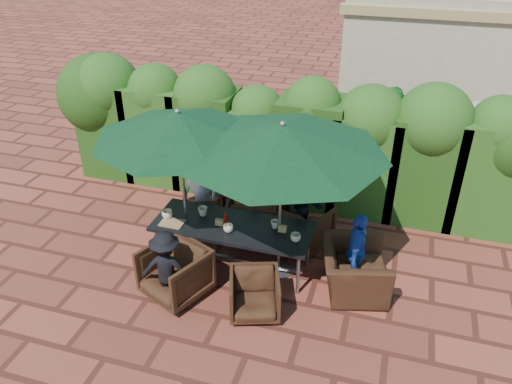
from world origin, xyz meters
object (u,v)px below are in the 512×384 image
(chair_far_mid, at_px, (252,213))
(chair_near_left, at_px, (175,270))
(chair_end_right, at_px, (355,263))
(chair_far_left, at_px, (203,208))
(umbrella_left, at_px, (178,126))
(chair_near_right, at_px, (255,293))
(chair_far_right, at_px, (303,224))
(dining_table, at_px, (233,229))
(umbrella_right, at_px, (282,139))

(chair_far_mid, distance_m, chair_near_left, 1.83)
(chair_end_right, bearing_deg, chair_far_left, 57.19)
(umbrella_left, relative_size, chair_near_right, 3.59)
(umbrella_left, height_order, chair_end_right, umbrella_left)
(chair_near_left, relative_size, chair_near_right, 1.22)
(chair_far_mid, height_order, chair_near_right, chair_far_mid)
(chair_far_mid, height_order, chair_far_right, chair_far_mid)
(chair_near_left, height_order, chair_near_right, chair_near_left)
(chair_far_right, height_order, chair_near_right, chair_far_right)
(dining_table, xyz_separation_m, chair_far_mid, (0.03, 0.89, -0.26))
(umbrella_left, height_order, chair_far_mid, umbrella_left)
(chair_far_left, xyz_separation_m, chair_end_right, (2.68, -0.89, 0.11))
(umbrella_left, relative_size, chair_near_left, 2.94)
(chair_far_left, bearing_deg, chair_far_mid, 156.54)
(dining_table, bearing_deg, chair_near_right, -55.21)
(umbrella_right, relative_size, chair_far_right, 3.63)
(dining_table, relative_size, chair_end_right, 2.27)
(dining_table, relative_size, umbrella_left, 0.97)
(umbrella_left, distance_m, chair_near_right, 2.52)
(chair_end_right, bearing_deg, chair_far_right, 33.61)
(chair_far_right, bearing_deg, umbrella_left, 48.37)
(dining_table, xyz_separation_m, umbrella_right, (0.70, 0.07, 1.54))
(chair_far_mid, relative_size, chair_end_right, 0.80)
(chair_near_left, bearing_deg, chair_far_left, 123.27)
(chair_near_left, xyz_separation_m, chair_end_right, (2.40, 0.85, 0.04))
(umbrella_right, bearing_deg, chair_far_mid, 129.50)
(chair_far_left, bearing_deg, chair_near_left, 76.46)
(umbrella_left, distance_m, chair_far_right, 2.59)
(chair_far_left, height_order, chair_end_right, chair_end_right)
(chair_end_right, bearing_deg, chair_near_left, 95.12)
(umbrella_left, bearing_deg, chair_far_right, 24.42)
(chair_far_mid, height_order, chair_end_right, chair_end_right)
(umbrella_left, relative_size, chair_far_mid, 2.95)
(chair_near_left, bearing_deg, chair_end_right, 43.67)
(umbrella_left, xyz_separation_m, chair_near_right, (1.40, -0.95, -1.87))
(chair_far_left, xyz_separation_m, chair_near_left, (0.28, -1.74, 0.07))
(umbrella_left, bearing_deg, dining_table, -5.46)
(chair_near_left, bearing_deg, dining_table, 79.98)
(dining_table, bearing_deg, chair_near_left, -124.10)
(chair_near_left, xyz_separation_m, chair_near_right, (1.18, -0.03, -0.08))
(chair_far_left, relative_size, chair_end_right, 0.66)
(chair_near_left, bearing_deg, chair_far_mid, 95.02)
(umbrella_left, relative_size, chair_end_right, 2.34)
(dining_table, height_order, chair_far_mid, chair_far_mid)
(umbrella_left, bearing_deg, chair_end_right, -1.47)
(chair_far_right, bearing_deg, dining_table, 67.03)
(chair_end_right, bearing_deg, umbrella_right, 72.39)
(umbrella_right, xyz_separation_m, chair_near_left, (-1.27, -0.92, -1.80))
(chair_far_right, relative_size, chair_near_right, 1.16)
(chair_far_mid, xyz_separation_m, chair_near_left, (-0.60, -1.73, 0.00))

